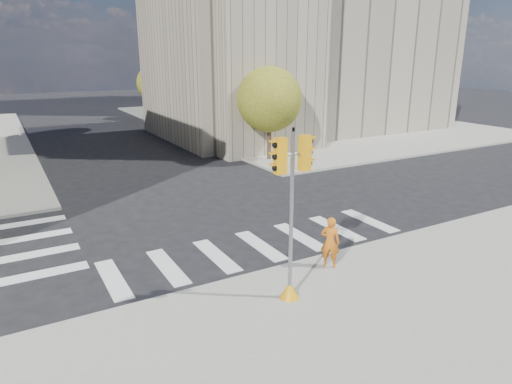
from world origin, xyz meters
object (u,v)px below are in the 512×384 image
lamp_near (247,87)px  photographer (330,242)px  lamp_far (179,79)px  traffic_signal (291,230)px

lamp_near → photographer: 20.49m
lamp_far → photographer: (-7.14, -32.87, -3.57)m
lamp_far → lamp_near: bearing=-90.0°
lamp_near → lamp_far: bearing=90.0°
lamp_far → traffic_signal: 35.28m
photographer → traffic_signal: bearing=71.8°
photographer → lamp_far: bearing=-55.4°
traffic_signal → photographer: traffic_signal is taller
traffic_signal → photographer: 2.78m
lamp_near → photographer: bearing=-110.7°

